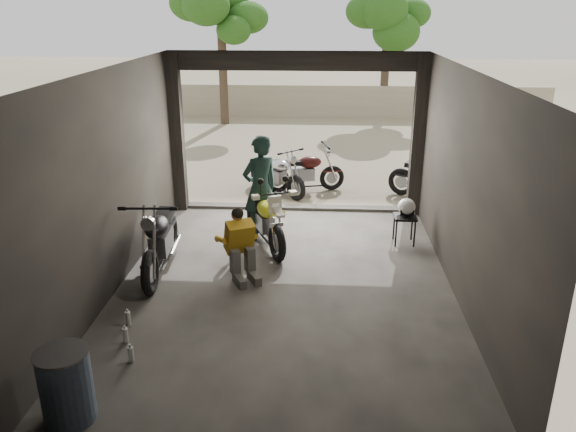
# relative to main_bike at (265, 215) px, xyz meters

# --- Properties ---
(ground) EXTENTS (80.00, 80.00, 0.00)m
(ground) POSITION_rel_main_bike_xyz_m (0.45, -1.56, -0.58)
(ground) COLOR #7A6D56
(ground) RESTS_ON ground
(garage) EXTENTS (7.00, 7.13, 3.20)m
(garage) POSITION_rel_main_bike_xyz_m (0.45, -1.02, 0.70)
(garage) COLOR #2D2B28
(garage) RESTS_ON ground
(boundary_wall) EXTENTS (18.00, 0.30, 1.20)m
(boundary_wall) POSITION_rel_main_bike_xyz_m (0.45, 12.44, 0.02)
(boundary_wall) COLOR gray
(boundary_wall) RESTS_ON ground
(tree_left) EXTENTS (2.20, 2.20, 5.60)m
(tree_left) POSITION_rel_main_bike_xyz_m (-2.55, 10.94, 3.40)
(tree_left) COLOR #382B1E
(tree_left) RESTS_ON ground
(tree_right) EXTENTS (2.20, 2.20, 5.00)m
(tree_right) POSITION_rel_main_bike_xyz_m (3.25, 12.44, 2.98)
(tree_right) COLOR #382B1E
(tree_right) RESTS_ON ground
(main_bike) EXTENTS (1.35, 1.88, 1.16)m
(main_bike) POSITION_rel_main_bike_xyz_m (0.00, 0.00, 0.00)
(main_bike) COLOR beige
(main_bike) RESTS_ON ground
(left_bike) EXTENTS (0.90, 1.95, 1.29)m
(left_bike) POSITION_rel_main_bike_xyz_m (-1.55, -1.10, 0.06)
(left_bike) COLOR black
(left_bike) RESTS_ON ground
(outside_bike_a) EXTENTS (1.60, 1.61, 1.09)m
(outside_bike_a) POSITION_rel_main_bike_xyz_m (-0.03, 2.98, -0.04)
(outside_bike_a) COLOR black
(outside_bike_a) RESTS_ON ground
(outside_bike_b) EXTENTS (1.72, 1.02, 1.09)m
(outside_bike_b) POSITION_rel_main_bike_xyz_m (0.59, 3.17, -0.04)
(outside_bike_b) COLOR #3B0F0E
(outside_bike_b) RESTS_ON ground
(outside_bike_c) EXTENTS (1.85, 1.45, 1.16)m
(outside_bike_c) POSITION_rel_main_bike_xyz_m (3.36, 2.71, 0.00)
(outside_bike_c) COLOR black
(outside_bike_c) RESTS_ON ground
(rider) EXTENTS (0.83, 0.80, 1.92)m
(rider) POSITION_rel_main_bike_xyz_m (-0.11, 0.34, 0.38)
(rider) COLOR black
(rider) RESTS_ON ground
(mechanic) EXTENTS (0.84, 0.92, 1.09)m
(mechanic) POSITION_rel_main_bike_xyz_m (-0.22, -1.31, -0.04)
(mechanic) COLOR #B68718
(mechanic) RESTS_ON ground
(stool) EXTENTS (0.39, 0.39, 0.53)m
(stool) POSITION_rel_main_bike_xyz_m (2.45, 0.24, -0.12)
(stool) COLOR black
(stool) RESTS_ON ground
(helmet) EXTENTS (0.35, 0.37, 0.30)m
(helmet) POSITION_rel_main_bike_xyz_m (2.48, 0.31, 0.10)
(helmet) COLOR silver
(helmet) RESTS_ON stool
(oil_drum) EXTENTS (0.57, 0.57, 0.80)m
(oil_drum) POSITION_rel_main_bike_xyz_m (-1.55, -4.56, -0.18)
(oil_drum) COLOR #344458
(oil_drum) RESTS_ON ground
(sign_post) EXTENTS (0.79, 0.08, 2.37)m
(sign_post) POSITION_rel_main_bike_xyz_m (4.24, 2.84, 1.02)
(sign_post) COLOR black
(sign_post) RESTS_ON ground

